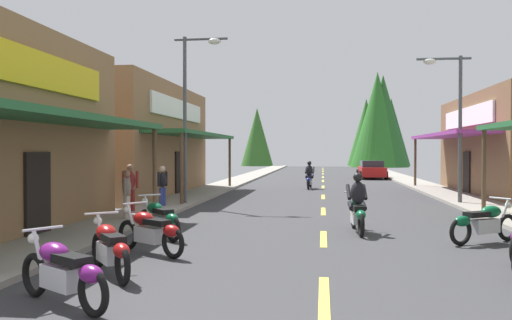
{
  "coord_description": "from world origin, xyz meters",
  "views": [
    {
      "loc": [
        -0.03,
        0.01,
        2.12
      ],
      "look_at": [
        -3.72,
        29.35,
        1.63
      ],
      "focal_mm": 37.26,
      "sensor_mm": 36.0,
      "label": 1
    }
  ],
  "objects": [
    {
      "name": "parked_car_curbside",
      "position": [
        3.71,
        41.58,
        0.69
      ],
      "size": [
        2.11,
        4.32,
        1.4
      ],
      "rotation": [
        0.0,
        0.0,
        1.58
      ],
      "color": "#B21919",
      "rests_on": "ground"
    },
    {
      "name": "storefront_left_far",
      "position": [
        -10.49,
        24.82,
        2.65
      ],
      "size": [
        9.0,
        12.07,
        5.3
      ],
      "color": "olive",
      "rests_on": "ground"
    },
    {
      "name": "rider_cruising_lead",
      "position": [
        0.87,
        13.95,
        0.66
      ],
      "size": [
        0.6,
        2.14,
        1.57
      ],
      "rotation": [
        0.0,
        0.0,
        1.64
      ],
      "color": "black",
      "rests_on": "ground"
    },
    {
      "name": "pedestrian_waiting",
      "position": [
        -5.82,
        15.19,
        0.89
      ],
      "size": [
        0.3,
        0.57,
        1.56
      ],
      "rotation": [
        0.0,
        0.0,
        3.25
      ],
      "color": "#B2A599",
      "rests_on": "ground"
    },
    {
      "name": "pedestrian_strolling",
      "position": [
        -5.83,
        18.76,
        0.91
      ],
      "size": [
        0.36,
        0.55,
        1.59
      ],
      "rotation": [
        0.0,
        0.0,
        2.83
      ],
      "color": "#333F8C",
      "rests_on": "ground"
    },
    {
      "name": "ground",
      "position": [
        0.0,
        29.33,
        -0.05
      ],
      "size": [
        9.82,
        88.66,
        0.1
      ],
      "primitive_type": "cube",
      "color": "#38383A"
    },
    {
      "name": "motorcycle_parked_left_2",
      "position": [
        -3.6,
        8.58,
        0.49
      ],
      "size": [
        1.39,
        1.75,
        1.04
      ],
      "rotation": [
        0.0,
        0.0,
        2.23
      ],
      "color": "black",
      "rests_on": "ground"
    },
    {
      "name": "treeline_backdrop",
      "position": [
        6.15,
        74.26,
        5.64
      ],
      "size": [
        24.18,
        12.99,
        12.63
      ],
      "color": "#1E5223",
      "rests_on": "ground"
    },
    {
      "name": "centerline_dashes",
      "position": [
        0.0,
        34.18,
        0.01
      ],
      "size": [
        0.16,
        66.51,
        0.01
      ],
      "color": "#E0C64C",
      "rests_on": "ground"
    },
    {
      "name": "motorcycle_parked_left_1",
      "position": [
        -3.53,
        6.82,
        0.49
      ],
      "size": [
        1.85,
        1.24,
        1.04
      ],
      "rotation": [
        0.0,
        0.0,
        2.57
      ],
      "color": "black",
      "rests_on": "ground"
    },
    {
      "name": "motorcycle_parked_left_4",
      "position": [
        -3.98,
        12.49,
        0.49
      ],
      "size": [
        1.55,
        1.61,
        1.04
      ],
      "rotation": [
        0.0,
        0.0,
        2.34
      ],
      "color": "black",
      "rests_on": "ground"
    },
    {
      "name": "streetlamp_right",
      "position": [
        4.99,
        21.61,
        3.84
      ],
      "size": [
        2.07,
        0.3,
        5.85
      ],
      "color": "#474C51",
      "rests_on": "ground"
    },
    {
      "name": "rider_cruising_trailing",
      "position": [
        -0.76,
        29.94,
        0.66
      ],
      "size": [
        0.6,
        2.14,
        1.57
      ],
      "rotation": [
        0.0,
        0.0,
        1.51
      ],
      "color": "black",
      "rests_on": "ground"
    },
    {
      "name": "pedestrian_by_shop",
      "position": [
        -6.43,
        17.1,
        0.98
      ],
      "size": [
        0.57,
        0.27,
        1.68
      ],
      "rotation": [
        0.0,
        0.0,
        1.59
      ],
      "color": "maroon",
      "rests_on": "ground"
    },
    {
      "name": "sidewalk_left",
      "position": [
        -5.92,
        29.33,
        0.06
      ],
      "size": [
        2.02,
        88.66,
        0.12
      ],
      "primitive_type": "cube",
      "color": "gray",
      "rests_on": "ground"
    },
    {
      "name": "streetlamp_left",
      "position": [
        -5.01,
        20.0,
        4.21
      ],
      "size": [
        2.07,
        0.3,
        6.52
      ],
      "color": "#474C51",
      "rests_on": "ground"
    },
    {
      "name": "motorcycle_parked_left_3",
      "position": [
        -3.54,
        10.53,
        0.49
      ],
      "size": [
        1.83,
        1.29,
        1.04
      ],
      "rotation": [
        0.0,
        0.0,
        2.54
      ],
      "color": "black",
      "rests_on": "ground"
    },
    {
      "name": "motorcycle_parked_right_4",
      "position": [
        3.66,
        12.74,
        0.49
      ],
      "size": [
        1.86,
        1.23,
        1.04
      ],
      "rotation": [
        0.0,
        0.0,
        0.57
      ],
      "color": "black",
      "rests_on": "ground"
    },
    {
      "name": "sidewalk_right",
      "position": [
        5.92,
        29.33,
        0.06
      ],
      "size": [
        2.02,
        88.66,
        0.12
      ],
      "primitive_type": "cube",
      "color": "gray",
      "rests_on": "ground"
    }
  ]
}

